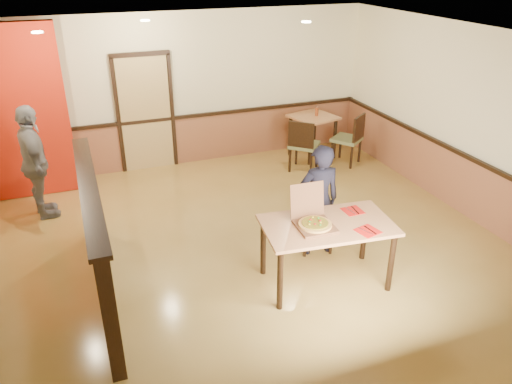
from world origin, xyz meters
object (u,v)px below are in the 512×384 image
main_table (327,232)px  diner_chair (314,215)px  side_chair_right (351,137)px  passerby (35,163)px  side_table (313,125)px  condiment (317,112)px  pizza_box (314,221)px  diner (319,201)px  side_chair_left (303,144)px

main_table → diner_chair: diner_chair is taller
diner_chair → side_chair_right: size_ratio=0.90×
side_chair_right → passerby: (-5.49, -0.16, 0.34)m
side_table → diner_chair: bearing=-116.2°
diner_chair → condiment: (1.56, 3.04, 0.43)m
diner_chair → condiment: size_ratio=5.64×
diner_chair → pizza_box: pizza_box is taller
side_table → side_chair_right: bearing=-51.0°
side_chair_right → condiment: bearing=-92.1°
diner → passerby: size_ratio=0.88×
side_table → side_chair_left: bearing=-129.5°
side_table → condiment: 0.27m
pizza_box → side_table: bearing=65.7°
side_chair_right → diner: (-2.01, -2.57, 0.24)m
diner → condiment: 3.56m
side_chair_left → diner: (-1.02, -2.57, 0.23)m
passerby → diner_chair: bearing=-132.5°
side_table → passerby: size_ratio=0.53×
side_chair_right → passerby: passerby is taller
pizza_box → condiment: size_ratio=3.30×
main_table → diner: size_ratio=1.05×
main_table → side_chair_right: side_chair_right is taller
diner → pizza_box: 0.77m
side_chair_left → pizza_box: size_ratio=1.91×
diner_chair → side_table: size_ratio=0.95×
side_table → passerby: passerby is taller
main_table → side_table: 4.21m
side_chair_right → condiment: condiment is taller
passerby → condiment: size_ratio=11.18×
diner → pizza_box: (-0.40, -0.65, 0.11)m
condiment → pizza_box: bearing=-117.5°
side_chair_right → diner: 3.27m
passerby → pizza_box: passerby is taller
diner_chair → side_table: 3.38m
side_chair_right → side_table: side_chair_right is taller
side_chair_left → condiment: (0.57, 0.61, 0.37)m
pizza_box → main_table: bearing=-2.6°
side_chair_left → side_chair_right: (0.99, -0.00, -0.00)m
passerby → condiment: 5.12m
diner_chair → passerby: (-3.50, 2.26, 0.40)m
side_chair_left → side_chair_right: 0.99m
passerby → pizza_box: bearing=-144.4°
main_table → side_chair_left: 3.47m
diner_chair → pizza_box: size_ratio=1.71×
diner_chair → passerby: bearing=157.4°
side_chair_left → passerby: passerby is taller
condiment → diner: bearing=-116.5°
diner → passerby: bearing=-29.2°
diner → condiment: (1.58, 3.18, 0.14)m
main_table → diner: (0.22, 0.66, 0.06)m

